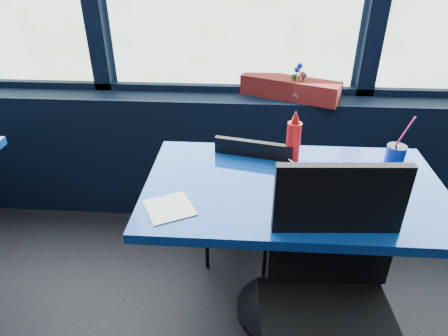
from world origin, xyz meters
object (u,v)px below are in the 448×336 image
chair_near_front (331,294)px  food_basket (313,181)px  chair_near_back (247,194)px  planter_box (290,88)px  soda_cup (394,159)px  near_table (290,221)px  ketchup_bottle (294,139)px  flower_vase (298,90)px

chair_near_front → food_basket: size_ratio=3.77×
chair_near_back → planter_box: size_ratio=1.46×
chair_near_back → chair_near_front: bearing=124.2°
chair_near_front → chair_near_back: size_ratio=1.22×
chair_near_front → soda_cup: 0.66m
chair_near_front → chair_near_back: chair_near_front is taller
near_table → ketchup_bottle: bearing=88.5°
chair_near_back → ketchup_bottle: (0.19, -0.12, 0.38)m
chair_near_front → soda_cup: soda_cup is taller
soda_cup → planter_box: bearing=117.3°
ketchup_bottle → planter_box: bearing=87.2°
chair_near_back → ketchup_bottle: size_ratio=3.52×
ketchup_bottle → soda_cup: soda_cup is taller
near_table → flower_vase: 0.87m
flower_vase → soda_cup: bearing=-64.0°
chair_near_front → food_basket: 0.44m
planter_box → flower_vase: size_ratio=2.70×
chair_near_front → near_table: bearing=101.0°
planter_box → food_basket: 0.88m
chair_near_back → food_basket: size_ratio=3.09×
chair_near_back → soda_cup: bearing=173.7°
food_basket → ketchup_bottle: bearing=101.3°
flower_vase → ketchup_bottle: 0.61m
near_table → chair_near_front: bearing=-75.4°
chair_near_front → chair_near_back: bearing=108.3°
planter_box → soda_cup: (0.38, -0.74, -0.04)m
chair_near_front → soda_cup: (0.31, 0.53, 0.24)m
planter_box → food_basket: planter_box is taller
planter_box → flower_vase: flower_vase is taller
near_table → chair_near_back: chair_near_back is taller
planter_box → ketchup_bottle: (-0.03, -0.65, -0.00)m
flower_vase → food_basket: flower_vase is taller
near_table → food_basket: size_ratio=4.49×
near_table → flower_vase: flower_vase is taller
near_table → flower_vase: (0.08, 0.82, 0.30)m
near_table → food_basket: (0.07, -0.02, 0.22)m
chair_near_front → planter_box: (-0.07, 1.26, 0.28)m
soda_cup → flower_vase: bearing=116.0°
food_basket → near_table: bearing=159.6°
chair_near_back → planter_box: (0.23, 0.53, 0.38)m
near_table → food_basket: bearing=-16.5°
planter_box → chair_near_front: bearing=-64.5°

